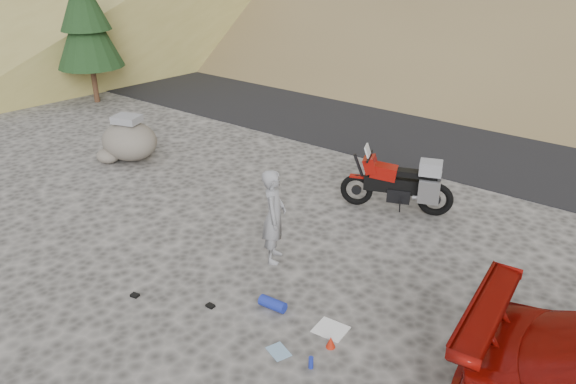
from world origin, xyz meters
name	(u,v)px	position (x,y,z in m)	size (l,w,h in m)	color
ground	(259,260)	(0.00, 0.00, 0.00)	(140.00, 140.00, 0.00)	#3C3A37
road	(450,130)	(0.00, 9.00, 0.00)	(120.00, 7.00, 0.05)	black
conifer_verge	(84,16)	(-11.00, 4.50, 2.89)	(2.20, 2.20, 5.04)	#3B2315
motorcycle	(402,184)	(1.16, 3.37, 0.61)	(2.30, 1.17, 1.43)	black
man	(275,258)	(0.20, 0.22, 0.00)	(0.65, 0.43, 1.78)	gray
boulder	(130,140)	(-5.83, 1.81, 0.51)	(1.65, 1.44, 1.18)	#565049
small_rock	(108,156)	(-6.10, 1.29, 0.19)	(0.68, 0.62, 0.38)	#565049
gear_white_cloth	(331,329)	(2.13, -0.86, 0.01)	(0.48, 0.42, 0.02)	white
gear_blue_mat	(273,304)	(1.09, -0.98, 0.09)	(0.18, 0.18, 0.46)	#19299A
gear_bottle	(311,363)	(2.35, -1.71, 0.09)	(0.07, 0.07, 0.19)	#19299A
gear_funnel	(331,342)	(2.34, -1.19, 0.09)	(0.14, 0.14, 0.19)	#B5200C
gear_glove_a	(210,306)	(0.26, -1.55, 0.02)	(0.14, 0.10, 0.04)	black
gear_glove_b	(135,295)	(-0.94, -2.10, 0.02)	(0.13, 0.10, 0.04)	black
gear_blue_cloth	(279,352)	(1.79, -1.72, 0.01)	(0.34, 0.25, 0.01)	#7CA0C0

